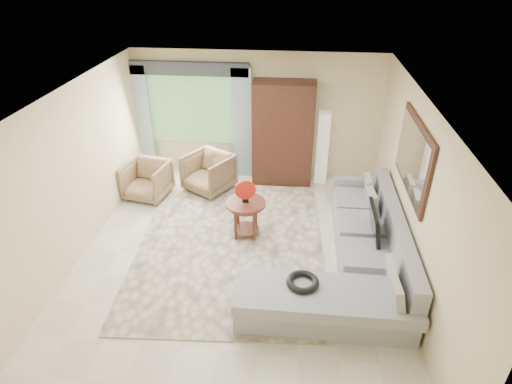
# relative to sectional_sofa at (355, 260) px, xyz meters

# --- Properties ---
(ground) EXTENTS (6.00, 6.00, 0.00)m
(ground) POSITION_rel_sectional_sofa_xyz_m (-1.78, 0.18, -0.28)
(ground) COLOR silver
(ground) RESTS_ON ground
(area_rug) EXTENTS (3.23, 4.17, 0.02)m
(area_rug) POSITION_rel_sectional_sofa_xyz_m (-1.96, 0.53, -0.27)
(area_rug) COLOR beige
(area_rug) RESTS_ON ground
(sectional_sofa) EXTENTS (2.30, 3.46, 0.90)m
(sectional_sofa) POSITION_rel_sectional_sofa_xyz_m (0.00, 0.00, 0.00)
(sectional_sofa) COLOR #9A9DA2
(sectional_sofa) RESTS_ON ground
(tv_screen) EXTENTS (0.14, 0.74, 0.48)m
(tv_screen) POSITION_rel_sectional_sofa_xyz_m (0.27, 0.36, 0.44)
(tv_screen) COLOR black
(tv_screen) RESTS_ON sectional_sofa
(garden_hose) EXTENTS (0.43, 0.43, 0.09)m
(garden_hose) POSITION_rel_sectional_sofa_xyz_m (-0.78, -0.85, 0.26)
(garden_hose) COLOR black
(garden_hose) RESTS_ON sectional_sofa
(coffee_table) EXTENTS (0.66, 0.66, 0.66)m
(coffee_table) POSITION_rel_sectional_sofa_xyz_m (-1.74, 0.84, 0.07)
(coffee_table) COLOR #431A12
(coffee_table) RESTS_ON ground
(red_disc) EXTENTS (0.34, 0.10, 0.34)m
(red_disc) POSITION_rel_sectional_sofa_xyz_m (-1.74, 0.84, 0.61)
(red_disc) COLOR #B51F12
(red_disc) RESTS_ON coffee_table
(armchair_left) EXTENTS (0.91, 0.93, 0.72)m
(armchair_left) POSITION_rel_sectional_sofa_xyz_m (-3.81, 1.95, 0.08)
(armchair_left) COLOR #957751
(armchair_left) RESTS_ON ground
(armchair_right) EXTENTS (1.13, 1.14, 0.77)m
(armchair_right) POSITION_rel_sectional_sofa_xyz_m (-2.67, 2.34, 0.10)
(armchair_right) COLOR olive
(armchair_right) RESTS_ON ground
(potted_plant) EXTENTS (0.58, 0.51, 0.59)m
(potted_plant) POSITION_rel_sectional_sofa_xyz_m (-4.07, 2.50, 0.01)
(potted_plant) COLOR #999999
(potted_plant) RESTS_ON ground
(armoire) EXTENTS (1.20, 0.55, 2.10)m
(armoire) POSITION_rel_sectional_sofa_xyz_m (-1.23, 2.90, 0.77)
(armoire) COLOR #331911
(armoire) RESTS_ON ground
(floor_lamp) EXTENTS (0.24, 0.24, 1.50)m
(floor_lamp) POSITION_rel_sectional_sofa_xyz_m (-0.43, 2.96, 0.47)
(floor_lamp) COLOR silver
(floor_lamp) RESTS_ON ground
(window) EXTENTS (1.80, 0.04, 1.40)m
(window) POSITION_rel_sectional_sofa_xyz_m (-3.13, 3.15, 1.12)
(window) COLOR #669E59
(window) RESTS_ON wall_back
(curtain_left) EXTENTS (0.40, 0.08, 2.30)m
(curtain_left) POSITION_rel_sectional_sofa_xyz_m (-4.18, 3.06, 0.87)
(curtain_left) COLOR #9EB7CC
(curtain_left) RESTS_ON ground
(curtain_right) EXTENTS (0.40, 0.08, 2.30)m
(curtain_right) POSITION_rel_sectional_sofa_xyz_m (-2.08, 3.06, 0.87)
(curtain_right) COLOR #9EB7CC
(curtain_right) RESTS_ON ground
(valance) EXTENTS (2.40, 0.12, 0.26)m
(valance) POSITION_rel_sectional_sofa_xyz_m (-3.13, 3.08, 1.97)
(valance) COLOR #1E232D
(valance) RESTS_ON wall_back
(wall_mirror) EXTENTS (0.05, 1.70, 1.05)m
(wall_mirror) POSITION_rel_sectional_sofa_xyz_m (0.68, 0.53, 1.47)
(wall_mirror) COLOR black
(wall_mirror) RESTS_ON wall_right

